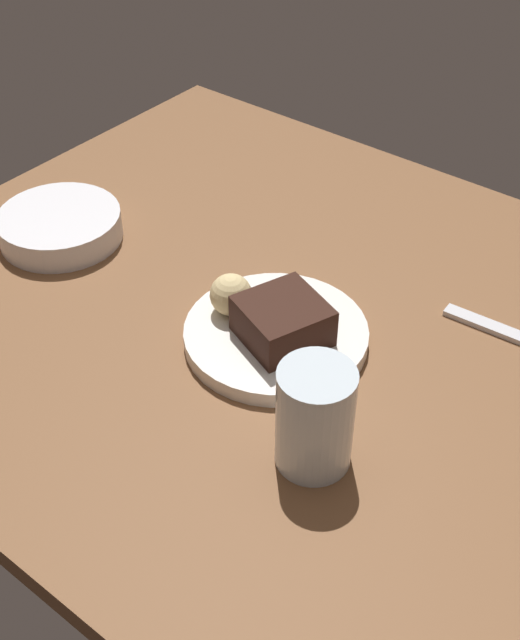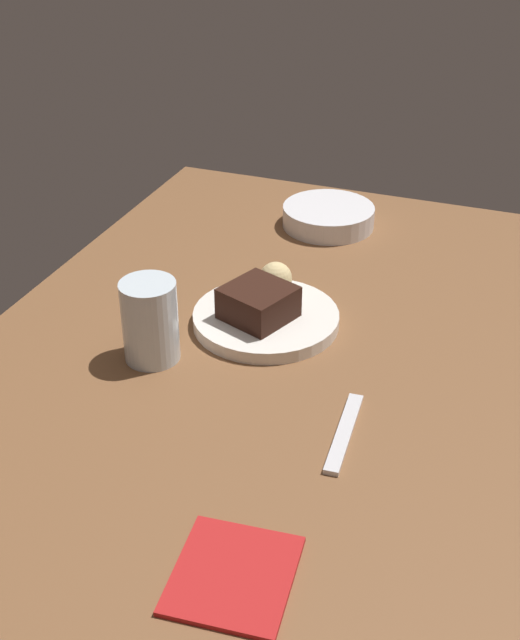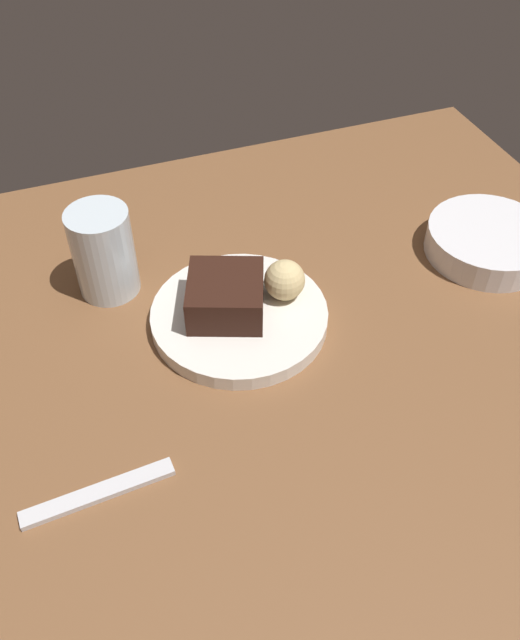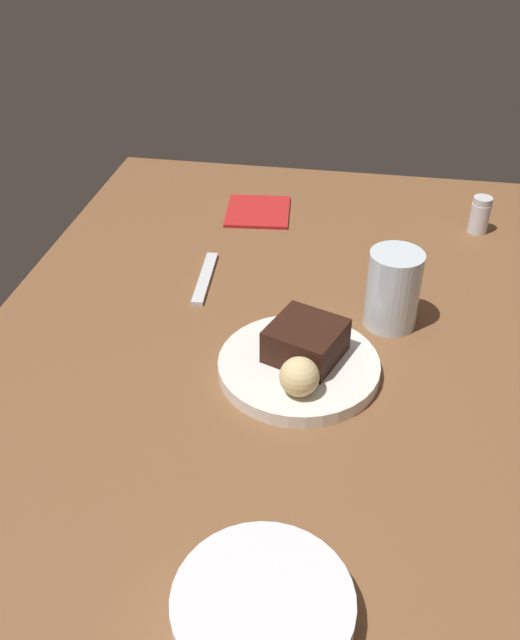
% 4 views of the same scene
% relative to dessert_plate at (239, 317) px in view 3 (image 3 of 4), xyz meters
% --- Properties ---
extents(dining_table, '(1.20, 0.84, 0.03)m').
position_rel_dessert_plate_xyz_m(dining_table, '(-0.07, -0.04, -0.02)').
color(dining_table, brown).
rests_on(dining_table, ground).
extents(dessert_plate, '(0.21, 0.21, 0.02)m').
position_rel_dessert_plate_xyz_m(dessert_plate, '(0.00, 0.00, 0.00)').
color(dessert_plate, white).
rests_on(dessert_plate, dining_table).
extents(chocolate_cake_slice, '(0.11, 0.11, 0.05)m').
position_rel_dessert_plate_xyz_m(chocolate_cake_slice, '(-0.01, 0.01, 0.03)').
color(chocolate_cake_slice, black).
rests_on(chocolate_cake_slice, dessert_plate).
extents(bread_roll, '(0.05, 0.05, 0.05)m').
position_rel_dessert_plate_xyz_m(bread_roll, '(0.06, 0.01, 0.03)').
color(bread_roll, '#DBC184').
rests_on(bread_roll, dessert_plate).
extents(water_glass, '(0.08, 0.08, 0.12)m').
position_rel_dessert_plate_xyz_m(water_glass, '(-0.13, 0.12, 0.05)').
color(water_glass, silver).
rests_on(water_glass, dining_table).
extents(side_bowl, '(0.16, 0.16, 0.04)m').
position_rel_dessert_plate_xyz_m(side_bowl, '(0.36, 0.01, 0.01)').
color(side_bowl, silver).
rests_on(side_bowl, dining_table).
extents(dessert_spoon, '(0.15, 0.03, 0.01)m').
position_rel_dessert_plate_xyz_m(dessert_spoon, '(-0.20, -0.18, -0.01)').
color(dessert_spoon, silver).
rests_on(dessert_spoon, dining_table).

